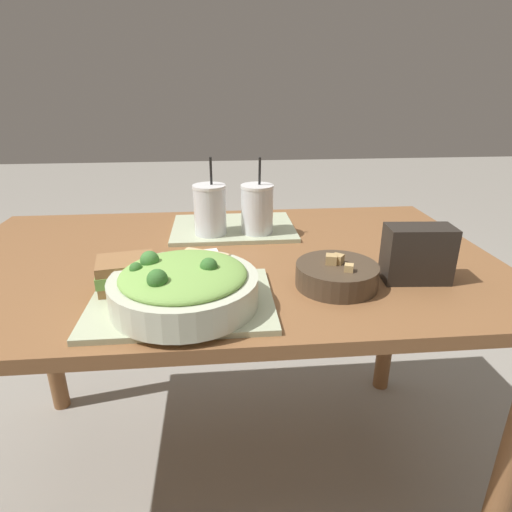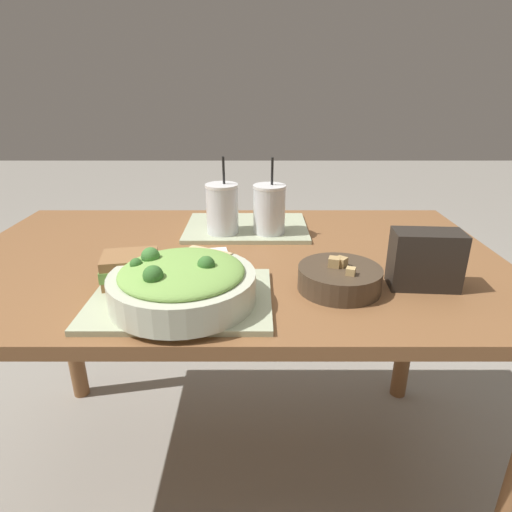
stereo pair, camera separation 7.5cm
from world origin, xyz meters
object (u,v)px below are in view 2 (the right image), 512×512
soup_bowl (338,277)px  drink_cup_red (268,211)px  baguette_near (211,263)px  napkin_folded (196,258)px  sandwich_near (130,268)px  drink_cup_dark (221,210)px  salad_bowl (181,282)px  chip_bag (424,259)px

soup_bowl → drink_cup_red: bearing=112.3°
baguette_near → napkin_folded: bearing=51.2°
sandwich_near → drink_cup_dark: 0.38m
salad_bowl → sandwich_near: 0.15m
drink_cup_dark → napkin_folded: size_ratio=1.19×
sandwich_near → drink_cup_dark: bearing=52.0°
baguette_near → chip_bag: 0.46m
baguette_near → chip_bag: chip_bag is taller
napkin_folded → drink_cup_red: bearing=41.6°
sandwich_near → chip_bag: (0.63, 0.00, 0.02)m
drink_cup_dark → chip_bag: drink_cup_dark is taller
salad_bowl → sandwich_near: salad_bowl is taller
drink_cup_red → soup_bowl: bearing=-67.7°
salad_bowl → soup_bowl: salad_bowl is taller
soup_bowl → salad_bowl: bearing=-166.7°
drink_cup_red → napkin_folded: bearing=-138.4°
drink_cup_dark → napkin_folded: 0.19m
drink_cup_red → chip_bag: drink_cup_red is taller
sandwich_near → chip_bag: size_ratio=0.90×
soup_bowl → baguette_near: 0.28m
sandwich_near → baguette_near: 0.17m
sandwich_near → drink_cup_red: size_ratio=0.63×
soup_bowl → napkin_folded: bearing=151.9°
drink_cup_dark → chip_bag: (0.46, -0.33, -0.02)m
sandwich_near → napkin_folded: bearing=44.1°
napkin_folded → drink_cup_dark: bearing=71.7°
soup_bowl → sandwich_near: bearing=178.6°
sandwich_near → napkin_folded: size_ratio=0.73×
napkin_folded → salad_bowl: bearing=-88.3°
drink_cup_red → chip_bag: 0.47m
soup_bowl → napkin_folded: size_ratio=0.97×
soup_bowl → drink_cup_red: size_ratio=0.83×
drink_cup_red → chip_bag: (0.33, -0.33, -0.01)m
drink_cup_dark → soup_bowl: bearing=-51.4°
baguette_near → drink_cup_red: 0.33m
drink_cup_dark → sandwich_near: bearing=-117.5°
salad_bowl → soup_bowl: size_ratio=1.61×
baguette_near → napkin_folded: baguette_near is taller
drink_cup_red → salad_bowl: bearing=-113.3°
salad_bowl → baguette_near: salad_bowl is taller
soup_bowl → baguette_near: baguette_near is taller
salad_bowl → drink_cup_dark: bearing=83.5°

